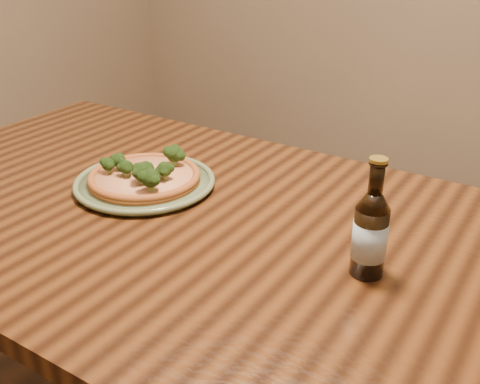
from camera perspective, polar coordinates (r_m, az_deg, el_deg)
The scene contains 4 objects.
table at distance 1.21m, azimuth -4.63°, elevation -6.13°, with size 1.60×0.90×0.75m.
plate at distance 1.29m, azimuth -9.64°, elevation 0.98°, with size 0.32×0.32×0.02m.
pizza at distance 1.28m, azimuth -9.66°, elevation 1.64°, with size 0.25×0.25×0.07m.
beer_bottle at distance 0.95m, azimuth 13.09°, elevation -4.07°, with size 0.06×0.06×0.21m.
Camera 1 is at (0.63, -0.70, 1.29)m, focal length 42.00 mm.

